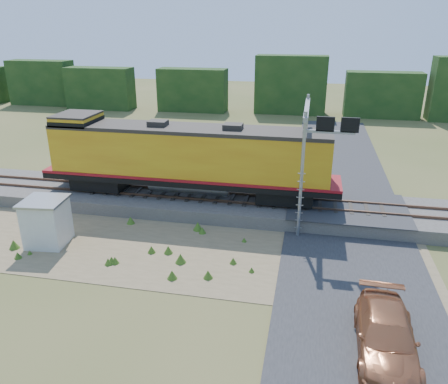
% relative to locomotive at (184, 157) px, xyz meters
% --- Properties ---
extents(ground, '(140.00, 140.00, 0.00)m').
position_rel_locomotive_xyz_m(ground, '(3.04, -6.00, -3.33)').
color(ground, '#475123').
rests_on(ground, ground).
extents(ballast, '(70.00, 5.00, 0.80)m').
position_rel_locomotive_xyz_m(ballast, '(3.04, -0.00, -2.93)').
color(ballast, slate).
rests_on(ballast, ground).
extents(rails, '(70.00, 1.54, 0.16)m').
position_rel_locomotive_xyz_m(rails, '(3.04, -0.00, -2.45)').
color(rails, brown).
rests_on(rails, ballast).
extents(dirt_shoulder, '(26.00, 8.00, 0.03)m').
position_rel_locomotive_xyz_m(dirt_shoulder, '(1.04, -5.50, -3.31)').
color(dirt_shoulder, '#8C7754').
rests_on(dirt_shoulder, ground).
extents(road, '(7.00, 66.00, 0.86)m').
position_rel_locomotive_xyz_m(road, '(10.04, -5.26, -3.24)').
color(road, '#38383A').
rests_on(road, ground).
extents(tree_line_north, '(130.00, 3.00, 6.50)m').
position_rel_locomotive_xyz_m(tree_line_north, '(3.04, 32.00, -0.26)').
color(tree_line_north, '#173613').
rests_on(tree_line_north, ground).
extents(weed_clumps, '(15.00, 6.20, 0.56)m').
position_rel_locomotive_xyz_m(weed_clumps, '(-0.46, -5.90, -3.33)').
color(weed_clumps, '#3D631C').
rests_on(weed_clumps, ground).
extents(locomotive, '(18.61, 2.84, 4.80)m').
position_rel_locomotive_xyz_m(locomotive, '(0.00, 0.00, 0.00)').
color(locomotive, black).
rests_on(locomotive, rails).
extents(shed, '(2.34, 2.34, 2.54)m').
position_rel_locomotive_xyz_m(shed, '(-5.78, -6.32, -2.05)').
color(shed, silver).
rests_on(shed, ground).
extents(signal_gantry, '(2.77, 6.20, 6.98)m').
position_rel_locomotive_xyz_m(signal_gantry, '(7.63, -0.66, 1.91)').
color(signal_gantry, gray).
rests_on(signal_gantry, ground).
extents(car, '(2.21, 5.11, 1.46)m').
position_rel_locomotive_xyz_m(car, '(10.73, -11.48, -2.60)').
color(car, '#AD6740').
rests_on(car, ground).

